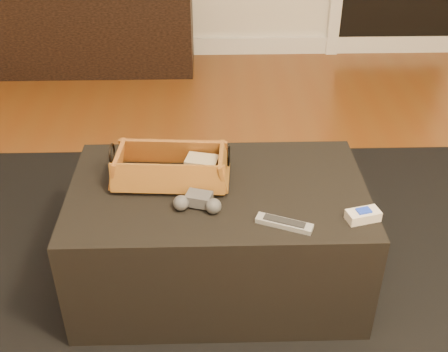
{
  "coord_description": "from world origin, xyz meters",
  "views": [
    {
      "loc": [
        -0.03,
        -1.14,
        1.5
      ],
      "look_at": [
        0.01,
        0.38,
        0.49
      ],
      "focal_mm": 45.0,
      "sensor_mm": 36.0,
      "label": 1
    }
  ],
  "objects_px": {
    "tv_remote": "(165,176)",
    "cream_gadget": "(363,215)",
    "ottoman": "(218,236)",
    "game_controller": "(198,202)",
    "silver_remote": "(284,223)",
    "media_cabinet": "(84,27)",
    "wicker_basket": "(171,169)"
  },
  "relations": [
    {
      "from": "ottoman",
      "to": "cream_gadget",
      "type": "height_order",
      "value": "cream_gadget"
    },
    {
      "from": "wicker_basket",
      "to": "silver_remote",
      "type": "distance_m",
      "value": 0.44
    },
    {
      "from": "tv_remote",
      "to": "ottoman",
      "type": "bearing_deg",
      "value": -13.39
    },
    {
      "from": "tv_remote",
      "to": "cream_gadget",
      "type": "distance_m",
      "value": 0.66
    },
    {
      "from": "game_controller",
      "to": "cream_gadget",
      "type": "height_order",
      "value": "game_controller"
    },
    {
      "from": "ottoman",
      "to": "cream_gadget",
      "type": "xyz_separation_m",
      "value": [
        0.44,
        -0.19,
        0.23
      ]
    },
    {
      "from": "ottoman",
      "to": "game_controller",
      "type": "relative_size",
      "value": 6.22
    },
    {
      "from": "media_cabinet",
      "to": "cream_gadget",
      "type": "bearing_deg",
      "value": -60.67
    },
    {
      "from": "wicker_basket",
      "to": "cream_gadget",
      "type": "relative_size",
      "value": 3.63
    },
    {
      "from": "ottoman",
      "to": "tv_remote",
      "type": "xyz_separation_m",
      "value": [
        -0.18,
        0.04,
        0.23
      ]
    },
    {
      "from": "tv_remote",
      "to": "cream_gadget",
      "type": "relative_size",
      "value": 1.85
    },
    {
      "from": "tv_remote",
      "to": "cream_gadget",
      "type": "xyz_separation_m",
      "value": [
        0.62,
        -0.22,
        -0.01
      ]
    },
    {
      "from": "silver_remote",
      "to": "cream_gadget",
      "type": "bearing_deg",
      "value": 5.46
    },
    {
      "from": "game_controller",
      "to": "silver_remote",
      "type": "xyz_separation_m",
      "value": [
        0.26,
        -0.09,
        -0.02
      ]
    },
    {
      "from": "media_cabinet",
      "to": "silver_remote",
      "type": "height_order",
      "value": "media_cabinet"
    },
    {
      "from": "tv_remote",
      "to": "game_controller",
      "type": "height_order",
      "value": "game_controller"
    },
    {
      "from": "media_cabinet",
      "to": "tv_remote",
      "type": "distance_m",
      "value": 2.18
    },
    {
      "from": "media_cabinet",
      "to": "cream_gadget",
      "type": "height_order",
      "value": "media_cabinet"
    },
    {
      "from": "media_cabinet",
      "to": "wicker_basket",
      "type": "bearing_deg",
      "value": -71.54
    },
    {
      "from": "wicker_basket",
      "to": "cream_gadget",
      "type": "distance_m",
      "value": 0.65
    },
    {
      "from": "tv_remote",
      "to": "game_controller",
      "type": "distance_m",
      "value": 0.19
    },
    {
      "from": "game_controller",
      "to": "media_cabinet",
      "type": "bearing_deg",
      "value": 109.32
    },
    {
      "from": "media_cabinet",
      "to": "tv_remote",
      "type": "relative_size",
      "value": 6.88
    },
    {
      "from": "wicker_basket",
      "to": "silver_remote",
      "type": "relative_size",
      "value": 2.3
    },
    {
      "from": "media_cabinet",
      "to": "wicker_basket",
      "type": "height_order",
      "value": "wicker_basket"
    },
    {
      "from": "media_cabinet",
      "to": "tv_remote",
      "type": "bearing_deg",
      "value": -72.17
    },
    {
      "from": "ottoman",
      "to": "game_controller",
      "type": "height_order",
      "value": "game_controller"
    },
    {
      "from": "media_cabinet",
      "to": "game_controller",
      "type": "distance_m",
      "value": 2.36
    },
    {
      "from": "tv_remote",
      "to": "wicker_basket",
      "type": "distance_m",
      "value": 0.03
    },
    {
      "from": "media_cabinet",
      "to": "ottoman",
      "type": "xyz_separation_m",
      "value": [
        0.84,
        -2.11,
        -0.06
      ]
    },
    {
      "from": "ottoman",
      "to": "game_controller",
      "type": "distance_m",
      "value": 0.27
    },
    {
      "from": "ottoman",
      "to": "wicker_basket",
      "type": "bearing_deg",
      "value": 162.58
    }
  ]
}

